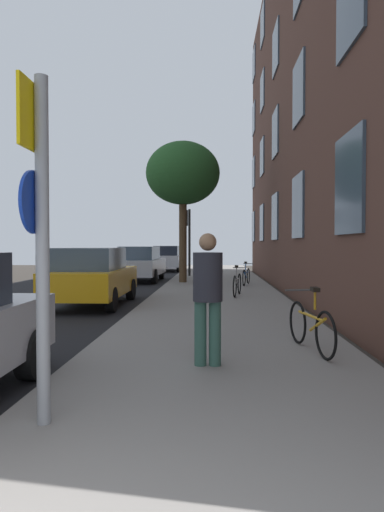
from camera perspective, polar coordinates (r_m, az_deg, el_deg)
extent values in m
plane|color=#332D28|center=(16.79, -8.93, -4.46)|extent=(41.80, 41.80, 0.00)
cube|color=black|center=(17.34, -15.76, -4.29)|extent=(7.00, 38.00, 0.01)
cube|color=gray|center=(16.44, 3.14, -4.36)|extent=(4.20, 38.00, 0.12)
cube|color=#513328|center=(16.97, 12.57, 20.03)|extent=(0.50, 27.00, 14.28)
cube|color=#384756|center=(8.77, 19.02, 8.60)|extent=(0.06, 1.67, 1.83)
cube|color=#384756|center=(13.62, 13.10, 6.06)|extent=(0.06, 1.67, 1.83)
cube|color=#384756|center=(18.55, 10.33, 4.84)|extent=(0.06, 1.67, 1.83)
cube|color=#384756|center=(23.50, 8.72, 4.12)|extent=(0.06, 1.67, 1.83)
cube|color=#384756|center=(28.48, 7.68, 3.66)|extent=(0.06, 1.67, 1.83)
cube|color=#384756|center=(14.27, 13.18, 19.46)|extent=(0.06, 1.67, 1.83)
cube|color=#384756|center=(19.03, 10.37, 14.86)|extent=(0.06, 1.67, 1.83)
cube|color=#384756|center=(23.89, 8.76, 12.10)|extent=(0.06, 1.67, 1.83)
cube|color=#384756|center=(28.80, 7.71, 10.27)|extent=(0.06, 1.67, 1.83)
cube|color=#384756|center=(20.07, 10.42, 24.12)|extent=(0.06, 1.67, 1.83)
cube|color=#384756|center=(24.72, 8.79, 19.68)|extent=(0.06, 1.67, 1.83)
cube|color=#384756|center=(29.49, 7.73, 16.66)|extent=(0.06, 1.67, 1.83)
cube|color=#384756|center=(25.95, 8.82, 26.66)|extent=(0.06, 1.67, 1.83)
cube|color=#384756|center=(30.53, 7.75, 22.68)|extent=(0.06, 1.67, 1.83)
cylinder|color=gray|center=(4.25, -18.19, 0.59)|extent=(0.12, 0.12, 3.09)
cube|color=yellow|center=(4.43, -19.32, 16.09)|extent=(0.03, 0.60, 0.60)
cylinder|color=#14339E|center=(4.30, -19.24, 6.37)|extent=(0.03, 0.56, 0.56)
cylinder|color=black|center=(23.29, -0.33, 1.70)|extent=(0.12, 0.12, 3.41)
cube|color=black|center=(23.34, -0.77, 4.77)|extent=(0.20, 0.24, 0.80)
sphere|color=#4B0707|center=(23.36, -1.04, 5.41)|extent=(0.16, 0.16, 0.16)
sphere|color=#523707|center=(23.35, -1.04, 4.77)|extent=(0.16, 0.16, 0.16)
sphere|color=green|center=(23.33, -1.04, 4.13)|extent=(0.16, 0.16, 0.16)
cylinder|color=#4C3823|center=(19.37, -1.15, 2.16)|extent=(0.33, 0.33, 3.69)
ellipsoid|color=#235123|center=(19.60, -1.15, 10.32)|extent=(3.13, 3.13, 2.66)
torus|color=black|center=(7.64, 13.08, -8.08)|extent=(0.16, 0.68, 0.69)
torus|color=black|center=(6.66, 16.37, -9.51)|extent=(0.16, 0.68, 0.69)
cylinder|color=#C68C19|center=(7.12, 14.62, -7.26)|extent=(0.21, 0.90, 0.04)
cylinder|color=#C68C19|center=(6.89, 15.46, -8.28)|extent=(0.14, 0.55, 0.30)
cylinder|color=#C68C19|center=(6.94, 15.13, -5.37)|extent=(0.04, 0.04, 0.28)
cube|color=black|center=(6.92, 15.14, -4.05)|extent=(0.10, 0.24, 0.06)
cylinder|color=#4C4C4C|center=(7.57, 13.10, -4.18)|extent=(0.42, 0.11, 0.03)
torus|color=black|center=(14.86, 5.94, -3.45)|extent=(0.17, 0.66, 0.67)
torus|color=black|center=(13.87, 5.38, -3.81)|extent=(0.17, 0.66, 0.67)
cylinder|color=#99999E|center=(14.35, 5.67, -2.89)|extent=(0.21, 0.85, 0.04)
cylinder|color=#99999E|center=(14.11, 5.53, -3.31)|extent=(0.14, 0.52, 0.28)
cylinder|color=#99999E|center=(14.18, 5.59, -1.93)|extent=(0.04, 0.04, 0.28)
cube|color=black|center=(14.17, 5.59, -1.28)|extent=(0.10, 0.24, 0.06)
cylinder|color=#4C4C4C|center=(14.83, 5.95, -1.47)|extent=(0.42, 0.11, 0.03)
torus|color=black|center=(18.69, 7.06, -2.50)|extent=(0.19, 0.63, 0.64)
torus|color=black|center=(17.67, 6.53, -2.72)|extent=(0.19, 0.63, 0.64)
cylinder|color=#194C99|center=(18.17, 6.81, -2.05)|extent=(0.25, 0.87, 0.04)
cylinder|color=#194C99|center=(17.92, 6.67, -2.36)|extent=(0.17, 0.53, 0.29)
cylinder|color=#194C99|center=(18.00, 6.73, -1.31)|extent=(0.04, 0.04, 0.28)
cube|color=black|center=(17.99, 6.73, -0.80)|extent=(0.10, 0.24, 0.06)
cylinder|color=#4C4C4C|center=(18.66, 7.07, -0.96)|extent=(0.42, 0.13, 0.03)
cylinder|color=#33594C|center=(6.12, 1.06, -9.63)|extent=(0.16, 0.16, 0.86)
cylinder|color=#33594C|center=(6.12, 2.89, -9.63)|extent=(0.16, 0.16, 0.86)
cylinder|color=#26262D|center=(6.02, 1.98, -2.62)|extent=(0.54, 0.54, 0.64)
sphere|color=#936B4C|center=(6.00, 1.98, 1.76)|extent=(0.23, 0.23, 0.23)
cylinder|color=black|center=(6.24, -19.42, -11.54)|extent=(0.22, 0.64, 0.64)
cube|color=orange|center=(13.18, -12.24, -3.12)|extent=(1.85, 4.24, 0.70)
cube|color=#384756|center=(12.94, -12.50, -0.32)|extent=(1.54, 2.38, 0.60)
cylinder|color=black|center=(14.73, -13.95, -4.02)|extent=(0.22, 0.64, 0.64)
cylinder|color=black|center=(14.34, -7.66, -4.13)|extent=(0.22, 0.64, 0.64)
cylinder|color=black|center=(12.18, -17.63, -5.18)|extent=(0.22, 0.64, 0.64)
cylinder|color=black|center=(11.71, -10.07, -5.40)|extent=(0.22, 0.64, 0.64)
cube|color=#B7B7BC|center=(21.32, -6.46, -1.36)|extent=(1.91, 4.28, 0.70)
cube|color=#384756|center=(21.09, -6.56, 0.37)|extent=(1.58, 2.41, 0.60)
cylinder|color=black|center=(22.82, -7.95, -2.06)|extent=(0.22, 0.64, 0.64)
cylinder|color=black|center=(22.57, -3.84, -2.09)|extent=(0.22, 0.64, 0.64)
cylinder|color=black|center=(20.17, -9.38, -2.53)|extent=(0.22, 0.64, 0.64)
cylinder|color=black|center=(19.89, -4.74, -2.57)|extent=(0.22, 0.64, 0.64)
cube|color=silver|center=(29.53, -3.07, -0.57)|extent=(1.89, 4.18, 0.70)
cube|color=#1E232D|center=(29.30, -3.12, 0.68)|extent=(1.57, 2.35, 0.60)
cylinder|color=black|center=(30.95, -4.35, -1.13)|extent=(0.22, 0.64, 0.64)
cylinder|color=black|center=(30.79, -1.28, -1.14)|extent=(0.22, 0.64, 0.64)
cylinder|color=black|center=(28.32, -5.02, -1.37)|extent=(0.22, 0.64, 0.64)
cylinder|color=black|center=(28.14, -1.67, -1.39)|extent=(0.22, 0.64, 0.64)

